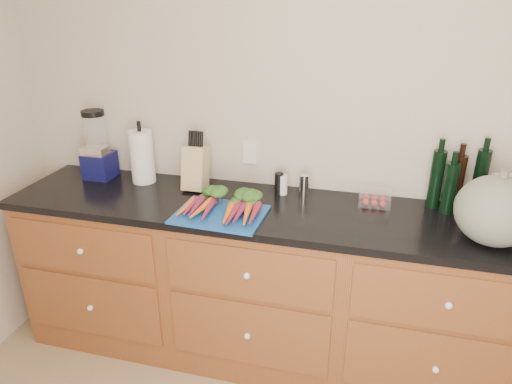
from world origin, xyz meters
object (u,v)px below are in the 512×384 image
(squash, at_px, (496,211))
(blender_appliance, at_px, (97,149))
(carrots, at_px, (223,205))
(tomato_box, at_px, (375,198))
(paper_towel, at_px, (142,157))
(knife_block, at_px, (196,168))
(cutting_board, at_px, (220,214))

(squash, distance_m, blender_appliance, 2.11)
(carrots, relative_size, squash, 1.25)
(squash, relative_size, tomato_box, 2.14)
(tomato_box, bearing_deg, paper_towel, -179.56)
(blender_appliance, xyz_separation_m, knife_block, (0.62, -0.02, -0.06))
(knife_block, bearing_deg, blender_appliance, 178.35)
(blender_appliance, distance_m, knife_block, 0.62)
(squash, xyz_separation_m, blender_appliance, (-2.10, 0.27, 0.02))
(carrots, xyz_separation_m, squash, (1.24, -0.00, 0.12))
(knife_block, bearing_deg, squash, -9.75)
(carrots, xyz_separation_m, tomato_box, (0.74, 0.28, 0.00))
(carrots, relative_size, blender_appliance, 1.05)
(carrots, xyz_separation_m, paper_towel, (-0.58, 0.27, 0.11))
(knife_block, bearing_deg, carrots, -46.29)
(cutting_board, height_order, carrots, carrots)
(paper_towel, bearing_deg, knife_block, -3.42)
(squash, height_order, paper_towel, squash)
(cutting_board, height_order, knife_block, knife_block)
(cutting_board, relative_size, carrots, 1.02)
(carrots, bearing_deg, tomato_box, 20.93)
(squash, xyz_separation_m, knife_block, (-1.48, 0.25, -0.03))
(knife_block, xyz_separation_m, tomato_box, (0.98, 0.03, -0.08))
(squash, height_order, tomato_box, squash)
(cutting_board, relative_size, squash, 1.27)
(squash, xyz_separation_m, tomato_box, (-0.50, 0.28, -0.12))
(cutting_board, height_order, blender_appliance, blender_appliance)
(tomato_box, bearing_deg, squash, -29.58)
(squash, distance_m, tomato_box, 0.59)
(carrots, distance_m, knife_block, 0.36)
(paper_towel, bearing_deg, blender_appliance, -179.56)
(cutting_board, relative_size, knife_block, 1.79)
(cutting_board, xyz_separation_m, knife_block, (-0.24, 0.30, 0.12))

